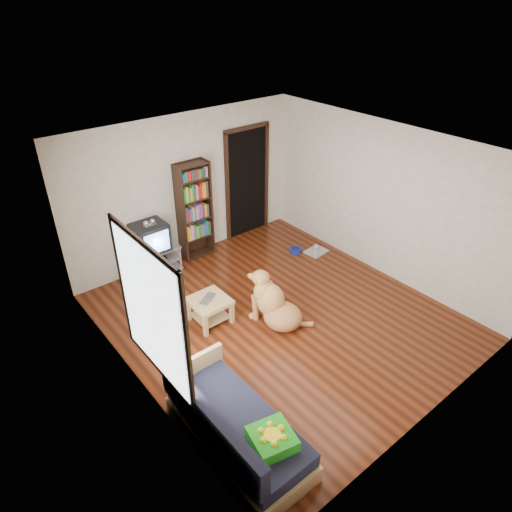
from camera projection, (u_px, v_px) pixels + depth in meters
ground at (278, 316)px, 7.00m from camera, size 5.00×5.00×0.00m
ceiling at (284, 152)px, 5.65m from camera, size 5.00×5.00×0.00m
wall_back at (186, 188)px, 7.98m from camera, size 4.50×0.00×4.50m
wall_front at (443, 336)px, 4.66m from camera, size 4.50×0.00×4.50m
wall_left at (131, 305)px, 5.11m from camera, size 0.00×5.00×5.00m
wall_right at (382, 201)px, 7.54m from camera, size 0.00×5.00×5.00m
green_cushion at (272, 439)px, 4.56m from camera, size 0.50×0.50×0.14m
laptop at (210, 300)px, 6.68m from camera, size 0.38×0.34×0.03m
dog_bowl at (296, 250)px, 8.63m from camera, size 0.22×0.22×0.08m
grey_rag at (316, 251)px, 8.64m from camera, size 0.43×0.35×0.03m
window at (151, 312)px, 4.68m from camera, size 0.03×1.46×1.70m
doorway at (247, 180)px, 8.79m from camera, size 1.03×0.05×2.19m
tv_stand at (153, 261)px, 7.87m from camera, size 0.90×0.45×0.50m
crt_tv at (149, 236)px, 7.64m from camera, size 0.55×0.52×0.58m
bookshelf at (194, 206)px, 8.06m from camera, size 0.60×0.30×1.80m
sofa at (234, 429)px, 4.94m from camera, size 0.80×1.80×0.80m
coffee_table at (210, 306)px, 6.77m from camera, size 0.55×0.55×0.40m
dog at (274, 305)px, 6.72m from camera, size 0.71×0.97×0.87m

